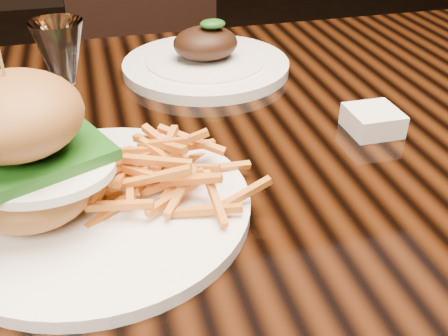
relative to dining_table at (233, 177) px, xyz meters
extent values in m
cube|color=black|center=(0.00, 0.00, 0.06)|extent=(1.60, 0.90, 0.04)
cylinder|color=white|center=(-0.19, -0.14, 0.08)|extent=(0.34, 0.34, 0.01)
ellipsoid|color=#965C30|center=(-0.26, -0.15, 0.12)|extent=(0.12, 0.12, 0.06)
ellipsoid|color=white|center=(-0.24, -0.16, 0.15)|extent=(0.14, 0.11, 0.01)
ellipsoid|color=orange|center=(-0.21, -0.17, 0.16)|extent=(0.03, 0.03, 0.01)
cube|color=#216218|center=(-0.26, -0.15, 0.16)|extent=(0.18, 0.17, 0.01)
ellipsoid|color=brown|center=(-0.26, -0.15, 0.21)|extent=(0.13, 0.13, 0.08)
cylinder|color=#9E7E49|center=(-0.26, -0.15, 0.25)|extent=(0.00, 0.00, 0.10)
cube|color=white|center=(0.19, -0.05, 0.09)|extent=(0.09, 0.09, 0.03)
cylinder|color=white|center=(-0.21, 0.01, 0.08)|extent=(0.06, 0.06, 0.00)
cylinder|color=white|center=(-0.21, 0.01, 0.12)|extent=(0.01, 0.01, 0.09)
cone|color=white|center=(-0.21, 0.01, 0.21)|extent=(0.06, 0.06, 0.08)
cylinder|color=white|center=(0.01, 0.23, 0.09)|extent=(0.29, 0.29, 0.02)
cylinder|color=white|center=(0.01, 0.23, 0.09)|extent=(0.21, 0.21, 0.02)
ellipsoid|color=black|center=(0.01, 0.23, 0.13)|extent=(0.11, 0.09, 0.06)
ellipsoid|color=#216218|center=(0.02, 0.22, 0.16)|extent=(0.04, 0.03, 0.02)
cube|color=black|center=(0.01, 0.80, -0.22)|extent=(0.49, 0.49, 0.06)
cylinder|color=black|center=(-0.17, 0.60, -0.45)|extent=(0.04, 0.04, 0.45)
cylinder|color=black|center=(0.21, 0.62, -0.45)|extent=(0.04, 0.04, 0.45)
cylinder|color=black|center=(-0.20, 0.98, -0.45)|extent=(0.04, 0.04, 0.45)
cylinder|color=black|center=(0.18, 1.00, -0.45)|extent=(0.04, 0.04, 0.45)
camera|label=1|loc=(-0.18, -0.62, 0.43)|focal=42.00mm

